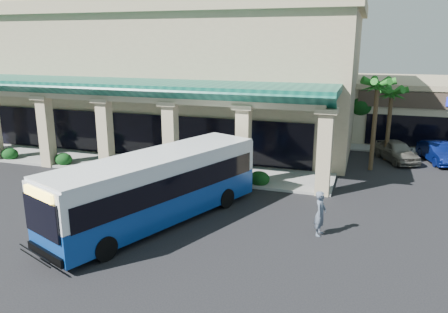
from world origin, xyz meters
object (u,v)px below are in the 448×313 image
at_px(transit_bus, 158,189).
at_px(pedestrian, 320,213).
at_px(car_white, 438,152).
at_px(car_silver, 397,151).

xyz_separation_m(transit_bus, pedestrian, (7.21, 0.93, -0.62)).
bearing_deg(car_white, transit_bus, -147.19).
height_order(transit_bus, car_white, transit_bus).
bearing_deg(car_white, car_silver, 175.97).
relative_size(transit_bus, pedestrian, 5.84).
bearing_deg(car_silver, car_white, -12.62).
bearing_deg(car_white, pedestrian, -129.61).
distance_m(transit_bus, pedestrian, 7.30).
height_order(car_silver, car_white, car_silver).
bearing_deg(transit_bus, pedestrian, 29.22).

